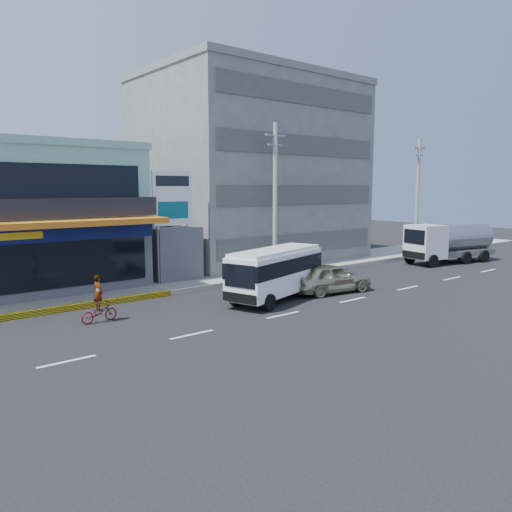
{
  "coord_description": "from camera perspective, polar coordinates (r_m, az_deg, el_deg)",
  "views": [
    {
      "loc": [
        -15.37,
        -16.79,
        5.89
      ],
      "look_at": [
        1.73,
        4.12,
        2.2
      ],
      "focal_mm": 35.0,
      "sensor_mm": 36.0,
      "label": 1
    }
  ],
  "objects": [
    {
      "name": "satellite_dish",
      "position": [
        31.84,
        -10.31,
        3.48
      ],
      "size": [
        1.5,
        1.5,
        0.15
      ],
      "primitive_type": "cylinder",
      "color": "slate",
      "rests_on": "gap_structure"
    },
    {
      "name": "sidewalk",
      "position": [
        33.75,
        -1.47,
        -2.02
      ],
      "size": [
        70.0,
        5.0,
        0.3
      ],
      "primitive_type": "cube",
      "color": "gray",
      "rests_on": "ground"
    },
    {
      "name": "ground",
      "position": [
        23.51,
        3.13,
        -6.74
      ],
      "size": [
        120.0,
        120.0,
        0.0
      ],
      "primitive_type": "plane",
      "color": "black",
      "rests_on": "ground"
    },
    {
      "name": "minibus",
      "position": [
        26.28,
        2.26,
        -1.57
      ],
      "size": [
        6.83,
        3.86,
        2.72
      ],
      "color": "white",
      "rests_on": "ground"
    },
    {
      "name": "utility_pole_far",
      "position": [
        44.52,
        17.94,
        6.45
      ],
      "size": [
        1.6,
        0.3,
        10.0
      ],
      "color": "#999993",
      "rests_on": "ground"
    },
    {
      "name": "sedan",
      "position": [
        28.5,
        8.44,
        -2.49
      ],
      "size": [
        5.24,
        2.76,
        1.7
      ],
      "primitive_type": "imported",
      "rotation": [
        0.0,
        0.0,
        1.41
      ],
      "color": "tan",
      "rests_on": "ground"
    },
    {
      "name": "utility_pole_near",
      "position": [
        32.29,
        2.21,
        6.46
      ],
      "size": [
        1.6,
        0.3,
        10.0
      ],
      "color": "#999993",
      "rests_on": "ground"
    },
    {
      "name": "concrete_building",
      "position": [
        40.69,
        -0.68,
        9.34
      ],
      "size": [
        16.0,
        12.0,
        14.0
      ],
      "primitive_type": "cube",
      "color": "gray",
      "rests_on": "ground"
    },
    {
      "name": "motorcycle_rider",
      "position": [
        23.15,
        -17.52,
        -5.54
      ],
      "size": [
        1.7,
        0.7,
        2.13
      ],
      "color": "#5D0D14",
      "rests_on": "ground"
    },
    {
      "name": "shop_building",
      "position": [
        31.66,
        -25.78,
        3.58
      ],
      "size": [
        12.4,
        11.7,
        8.0
      ],
      "color": "#444448",
      "rests_on": "ground"
    },
    {
      "name": "billboard",
      "position": [
        29.96,
        -9.53,
        5.83
      ],
      "size": [
        2.6,
        0.18,
        6.9
      ],
      "color": "gray",
      "rests_on": "ground"
    },
    {
      "name": "gap_structure",
      "position": [
        32.9,
        -11.08,
        0.4
      ],
      "size": [
        3.0,
        6.0,
        3.5
      ],
      "primitive_type": "cube",
      "color": "#444448",
      "rests_on": "ground"
    },
    {
      "name": "tanker_truck",
      "position": [
        42.07,
        21.06,
        1.49
      ],
      "size": [
        8.15,
        3.83,
        3.09
      ],
      "color": "silver",
      "rests_on": "ground"
    }
  ]
}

